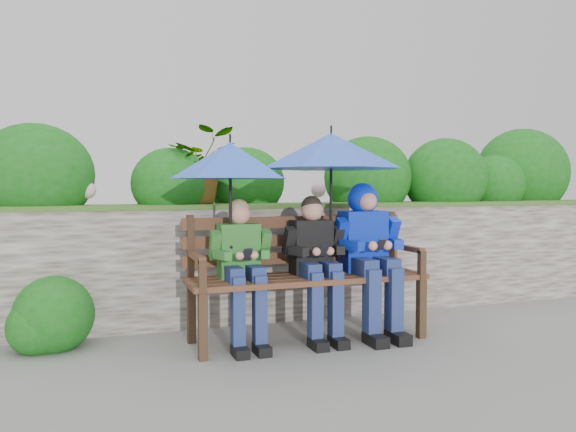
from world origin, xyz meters
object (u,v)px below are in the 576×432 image
object	(u,v)px
boy_right	(368,245)
umbrella_left	(230,161)
boy_middle	(316,258)
umbrella_right	(331,151)
park_bench	(304,268)
boy_left	(242,263)

from	to	relation	value
boy_right	umbrella_left	bearing A→B (deg)	178.75
boy_middle	boy_right	world-z (taller)	boy_right
boy_middle	umbrella_right	bearing A→B (deg)	22.88
park_bench	umbrella_right	bearing A→B (deg)	-4.75
umbrella_left	umbrella_right	world-z (taller)	umbrella_right
boy_left	umbrella_right	distance (m)	1.11
boy_middle	umbrella_left	xyz separation A→B (m)	(-0.66, 0.03, 0.74)
boy_right	umbrella_left	distance (m)	1.29
boy_right	umbrella_left	xyz separation A→B (m)	(-1.11, 0.02, 0.65)
boy_middle	umbrella_left	size ratio (longest dim) A/B	1.28
boy_left	umbrella_right	bearing A→B (deg)	4.85
umbrella_left	park_bench	bearing A→B (deg)	5.30
boy_left	boy_right	bearing A→B (deg)	0.05
boy_right	umbrella_left	size ratio (longest dim) A/B	1.39
boy_left	boy_middle	distance (m)	0.58
umbrella_left	umbrella_right	distance (m)	0.82
boy_right	boy_left	bearing A→B (deg)	-179.95
boy_left	umbrella_left	xyz separation A→B (m)	(-0.08, 0.03, 0.74)
boy_left	boy_right	world-z (taller)	boy_right
boy_middle	boy_left	bearing A→B (deg)	179.78
boy_left	boy_middle	size ratio (longest dim) A/B	0.98
park_bench	boy_left	distance (m)	0.53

